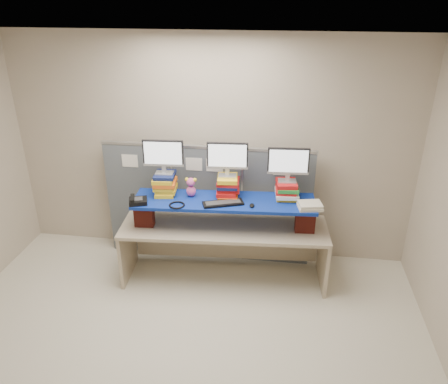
% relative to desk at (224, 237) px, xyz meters
% --- Properties ---
extents(room, '(5.00, 4.00, 2.80)m').
position_rel_desk_xyz_m(room, '(-0.28, -1.33, 0.82)').
color(room, '#B8AB98').
rests_on(room, ground).
extents(cubicle_partition, '(2.60, 0.06, 1.53)m').
position_rel_desk_xyz_m(cubicle_partition, '(-0.28, 0.45, 0.19)').
color(cubicle_partition, '#4C535A').
rests_on(cubicle_partition, ground).
extents(desk, '(2.42, 0.86, 0.72)m').
position_rel_desk_xyz_m(desk, '(0.00, 0.00, 0.00)').
color(desk, tan).
rests_on(desk, ground).
extents(brick_pier_left, '(0.23, 0.13, 0.30)m').
position_rel_desk_xyz_m(brick_pier_left, '(-0.91, -0.11, 0.29)').
color(brick_pier_left, maroon).
rests_on(brick_pier_left, desk).
extents(brick_pier_right, '(0.23, 0.13, 0.30)m').
position_rel_desk_xyz_m(brick_pier_right, '(0.91, 0.01, 0.29)').
color(brick_pier_right, maroon).
rests_on(brick_pier_right, desk).
extents(blue_board, '(2.07, 0.65, 0.04)m').
position_rel_desk_xyz_m(blue_board, '(0.00, -0.00, 0.46)').
color(blue_board, navy).
rests_on(blue_board, brick_pier_left).
extents(book_stack_left, '(0.28, 0.31, 0.25)m').
position_rel_desk_xyz_m(book_stack_left, '(-0.69, 0.07, 0.61)').
color(book_stack_left, yellow).
rests_on(book_stack_left, blue_board).
extents(book_stack_center, '(0.28, 0.32, 0.24)m').
position_rel_desk_xyz_m(book_stack_center, '(0.03, 0.12, 0.60)').
color(book_stack_center, orange).
rests_on(book_stack_center, blue_board).
extents(book_stack_right, '(0.28, 0.32, 0.20)m').
position_rel_desk_xyz_m(book_stack_right, '(0.69, 0.16, 0.58)').
color(book_stack_right, yellow).
rests_on(book_stack_right, blue_board).
extents(monitor_left, '(0.46, 0.14, 0.40)m').
position_rel_desk_xyz_m(monitor_left, '(-0.69, 0.07, 0.96)').
color(monitor_left, '#B8B8BD').
rests_on(monitor_left, book_stack_left).
extents(monitor_center, '(0.46, 0.14, 0.40)m').
position_rel_desk_xyz_m(monitor_center, '(0.02, 0.12, 0.95)').
color(monitor_center, '#B8B8BD').
rests_on(monitor_center, book_stack_center).
extents(monitor_right, '(0.46, 0.14, 0.40)m').
position_rel_desk_xyz_m(monitor_right, '(0.69, 0.17, 0.90)').
color(monitor_right, '#B8B8BD').
rests_on(monitor_right, book_stack_right).
extents(keyboard, '(0.47, 0.29, 0.03)m').
position_rel_desk_xyz_m(keyboard, '(0.01, -0.11, 0.49)').
color(keyboard, black).
rests_on(keyboard, blue_board).
extents(mouse, '(0.09, 0.11, 0.03)m').
position_rel_desk_xyz_m(mouse, '(0.32, -0.12, 0.50)').
color(mouse, black).
rests_on(mouse, blue_board).
extents(desk_phone, '(0.24, 0.23, 0.08)m').
position_rel_desk_xyz_m(desk_phone, '(-0.94, -0.21, 0.51)').
color(desk_phone, black).
rests_on(desk_phone, blue_board).
extents(headset, '(0.21, 0.21, 0.02)m').
position_rel_desk_xyz_m(headset, '(-0.49, -0.21, 0.49)').
color(headset, black).
rests_on(headset, blue_board).
extents(plush_toy, '(0.13, 0.10, 0.23)m').
position_rel_desk_xyz_m(plush_toy, '(-0.38, 0.05, 0.60)').
color(plush_toy, '#DA539B').
rests_on(plush_toy, blue_board).
extents(binder_stack, '(0.29, 0.25, 0.06)m').
position_rel_desk_xyz_m(binder_stack, '(0.95, -0.06, 0.51)').
color(binder_stack, beige).
rests_on(binder_stack, blue_board).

